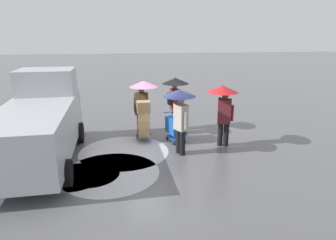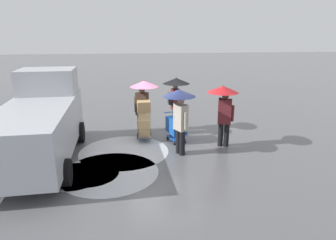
{
  "view_description": "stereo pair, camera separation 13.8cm",
  "coord_description": "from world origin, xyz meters",
  "px_view_note": "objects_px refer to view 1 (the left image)",
  "views": [
    {
      "loc": [
        1.09,
        10.01,
        3.83
      ],
      "look_at": [
        -0.12,
        0.8,
        1.05
      ],
      "focal_mm": 31.72,
      "sensor_mm": 36.0,
      "label": 1
    },
    {
      "loc": [
        0.95,
        10.02,
        3.83
      ],
      "look_at": [
        -0.12,
        0.8,
        1.05
      ],
      "focal_mm": 31.72,
      "sensor_mm": 36.0,
      "label": 2
    }
  ],
  "objects_px": {
    "cargo_van_parked_right": "(39,123)",
    "pedestrian_pink_side": "(175,92)",
    "hand_dolly_boxes": "(144,119)",
    "pedestrian_white_side": "(143,95)",
    "shopping_cart_vendor": "(176,126)",
    "pedestrian_black_side": "(180,106)",
    "pedestrian_far_side": "(223,101)"
  },
  "relations": [
    {
      "from": "hand_dolly_boxes",
      "to": "pedestrian_pink_side",
      "type": "distance_m",
      "value": 1.9
    },
    {
      "from": "hand_dolly_boxes",
      "to": "pedestrian_pink_side",
      "type": "bearing_deg",
      "value": -137.77
    },
    {
      "from": "pedestrian_black_side",
      "to": "pedestrian_far_side",
      "type": "distance_m",
      "value": 1.63
    },
    {
      "from": "shopping_cart_vendor",
      "to": "pedestrian_pink_side",
      "type": "relative_size",
      "value": 0.49
    },
    {
      "from": "shopping_cart_vendor",
      "to": "pedestrian_white_side",
      "type": "bearing_deg",
      "value": -34.24
    },
    {
      "from": "hand_dolly_boxes",
      "to": "pedestrian_far_side",
      "type": "relative_size",
      "value": 0.69
    },
    {
      "from": "shopping_cart_vendor",
      "to": "hand_dolly_boxes",
      "type": "relative_size",
      "value": 0.7
    },
    {
      "from": "pedestrian_white_side",
      "to": "cargo_van_parked_right",
      "type": "bearing_deg",
      "value": 29.23
    },
    {
      "from": "hand_dolly_boxes",
      "to": "pedestrian_white_side",
      "type": "height_order",
      "value": "pedestrian_white_side"
    },
    {
      "from": "shopping_cart_vendor",
      "to": "pedestrian_far_side",
      "type": "distance_m",
      "value": 1.92
    },
    {
      "from": "hand_dolly_boxes",
      "to": "pedestrian_black_side",
      "type": "height_order",
      "value": "pedestrian_black_side"
    },
    {
      "from": "shopping_cart_vendor",
      "to": "pedestrian_pink_side",
      "type": "bearing_deg",
      "value": -96.84
    },
    {
      "from": "shopping_cart_vendor",
      "to": "pedestrian_pink_side",
      "type": "height_order",
      "value": "pedestrian_pink_side"
    },
    {
      "from": "pedestrian_pink_side",
      "to": "pedestrian_black_side",
      "type": "height_order",
      "value": "same"
    },
    {
      "from": "cargo_van_parked_right",
      "to": "shopping_cart_vendor",
      "type": "distance_m",
      "value": 4.5
    },
    {
      "from": "shopping_cart_vendor",
      "to": "pedestrian_far_side",
      "type": "height_order",
      "value": "pedestrian_far_side"
    },
    {
      "from": "pedestrian_black_side",
      "to": "pedestrian_white_side",
      "type": "height_order",
      "value": "same"
    },
    {
      "from": "cargo_van_parked_right",
      "to": "pedestrian_white_side",
      "type": "distance_m",
      "value": 3.7
    },
    {
      "from": "pedestrian_pink_side",
      "to": "shopping_cart_vendor",
      "type": "bearing_deg",
      "value": 83.16
    },
    {
      "from": "cargo_van_parked_right",
      "to": "pedestrian_black_side",
      "type": "distance_m",
      "value": 4.31
    },
    {
      "from": "cargo_van_parked_right",
      "to": "pedestrian_pink_side",
      "type": "relative_size",
      "value": 2.53
    },
    {
      "from": "hand_dolly_boxes",
      "to": "pedestrian_far_side",
      "type": "height_order",
      "value": "pedestrian_far_side"
    },
    {
      "from": "shopping_cart_vendor",
      "to": "pedestrian_white_side",
      "type": "height_order",
      "value": "pedestrian_white_side"
    },
    {
      "from": "shopping_cart_vendor",
      "to": "pedestrian_white_side",
      "type": "distance_m",
      "value": 1.7
    },
    {
      "from": "cargo_van_parked_right",
      "to": "pedestrian_pink_side",
      "type": "distance_m",
      "value": 5.09
    },
    {
      "from": "cargo_van_parked_right",
      "to": "pedestrian_black_side",
      "type": "height_order",
      "value": "cargo_van_parked_right"
    },
    {
      "from": "pedestrian_white_side",
      "to": "shopping_cart_vendor",
      "type": "bearing_deg",
      "value": 145.76
    },
    {
      "from": "pedestrian_pink_side",
      "to": "cargo_van_parked_right",
      "type": "bearing_deg",
      "value": 27.59
    },
    {
      "from": "pedestrian_white_side",
      "to": "pedestrian_far_side",
      "type": "height_order",
      "value": "same"
    },
    {
      "from": "shopping_cart_vendor",
      "to": "pedestrian_black_side",
      "type": "bearing_deg",
      "value": 87.31
    },
    {
      "from": "hand_dolly_boxes",
      "to": "pedestrian_pink_side",
      "type": "xyz_separation_m",
      "value": [
        -1.3,
        -1.18,
        0.73
      ]
    },
    {
      "from": "hand_dolly_boxes",
      "to": "pedestrian_white_side",
      "type": "bearing_deg",
      "value": -91.21
    }
  ]
}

